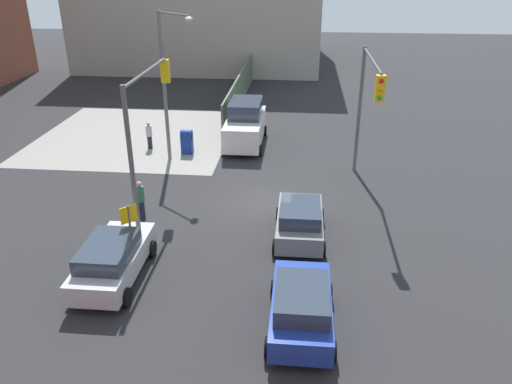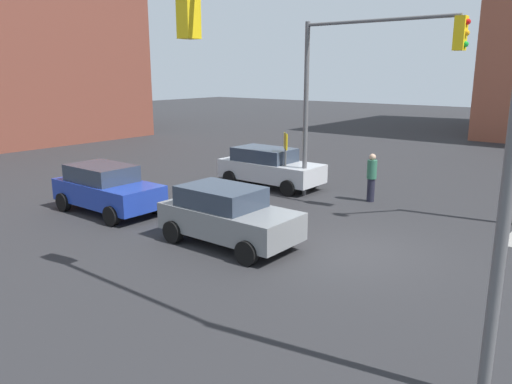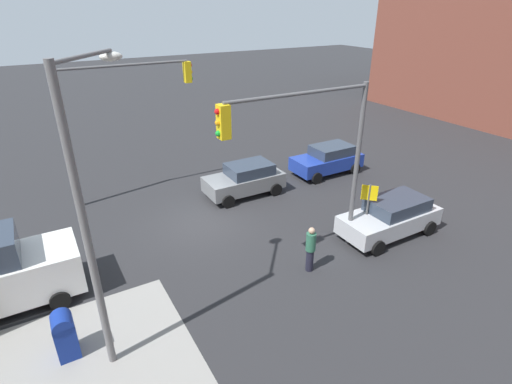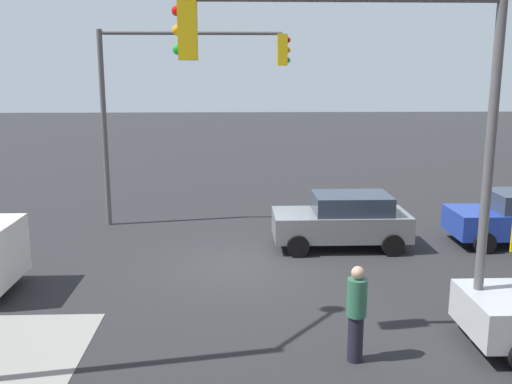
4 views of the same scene
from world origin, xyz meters
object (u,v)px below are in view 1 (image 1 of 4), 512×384
object	(u,v)px
van_white_delivery	(245,124)
pedestrian_waiting	(149,135)
coupe_silver	(112,259)
coupe_blue	(301,306)
sedan_gray	(300,220)
mailbox_blue	(187,141)
traffic_signal_se_corner	(367,96)
traffic_signal_nw_corner	(147,119)
pedestrian_crossing	(141,200)
street_lamp_corner	(168,77)

from	to	relation	value
van_white_delivery	pedestrian_waiting	xyz separation A→B (m)	(-1.32, 5.60, -0.45)
coupe_silver	coupe_blue	bearing A→B (deg)	-106.91
sedan_gray	van_white_delivery	xyz separation A→B (m)	(11.16, 3.45, 0.44)
mailbox_blue	sedan_gray	world-z (taller)	sedan_gray
traffic_signal_se_corner	mailbox_blue	bearing A→B (deg)	66.51
sedan_gray	coupe_blue	xyz separation A→B (m)	(-5.44, -0.12, 0.00)
mailbox_blue	pedestrian_waiting	world-z (taller)	pedestrian_waiting
traffic_signal_nw_corner	pedestrian_waiting	distance (m)	10.26
coupe_silver	sedan_gray	bearing A→B (deg)	-62.13
pedestrian_waiting	coupe_blue	bearing A→B (deg)	133.74
traffic_signal_se_corner	pedestrian_crossing	size ratio (longest dim) A/B	3.61
van_white_delivery	coupe_silver	bearing A→B (deg)	168.23
traffic_signal_nw_corner	coupe_blue	distance (m)	9.61
coupe_silver	pedestrian_waiting	bearing A→B (deg)	10.92
coupe_silver	van_white_delivery	size ratio (longest dim) A/B	0.82
mailbox_blue	coupe_blue	distance (m)	16.17
mailbox_blue	pedestrian_crossing	world-z (taller)	pedestrian_crossing
street_lamp_corner	sedan_gray	size ratio (longest dim) A/B	2.01
traffic_signal_se_corner	pedestrian_crossing	bearing A→B (deg)	112.77
pedestrian_crossing	pedestrian_waiting	size ratio (longest dim) A/B	1.12
traffic_signal_se_corner	mailbox_blue	world-z (taller)	traffic_signal_se_corner
pedestrian_crossing	sedan_gray	bearing A→B (deg)	-116.26
coupe_silver	van_white_delivery	xyz separation A→B (m)	(14.59, -3.04, 0.44)
street_lamp_corner	pedestrian_crossing	size ratio (longest dim) A/B	4.44
mailbox_blue	pedestrian_crossing	bearing A→B (deg)	178.60
traffic_signal_se_corner	van_white_delivery	distance (m)	9.37
traffic_signal_se_corner	coupe_silver	distance (m)	13.23
traffic_signal_nw_corner	pedestrian_waiting	size ratio (longest dim) A/B	4.03
coupe_blue	traffic_signal_nw_corner	bearing A→B (deg)	45.25
mailbox_blue	pedestrian_crossing	xyz separation A→B (m)	(-8.20, 0.20, 0.18)
coupe_blue	pedestrian_waiting	xyz separation A→B (m)	(15.28, 9.17, -0.01)
traffic_signal_nw_corner	traffic_signal_se_corner	distance (m)	9.99
traffic_signal_nw_corner	street_lamp_corner	world-z (taller)	street_lamp_corner
pedestrian_crossing	van_white_delivery	bearing A→B (deg)	-36.17
van_white_delivery	street_lamp_corner	bearing A→B (deg)	130.30
traffic_signal_se_corner	coupe_blue	world-z (taller)	traffic_signal_se_corner
traffic_signal_nw_corner	coupe_silver	xyz separation A→B (m)	(-4.20, 0.34, -3.81)
coupe_silver	van_white_delivery	world-z (taller)	van_white_delivery
van_white_delivery	sedan_gray	bearing A→B (deg)	-162.84
mailbox_blue	pedestrian_crossing	distance (m)	8.20
sedan_gray	pedestrian_waiting	distance (m)	13.37
street_lamp_corner	coupe_blue	distance (m)	15.77
van_white_delivery	pedestrian_waiting	bearing A→B (deg)	103.22
coupe_blue	pedestrian_waiting	world-z (taller)	coupe_blue
sedan_gray	traffic_signal_se_corner	bearing A→B (deg)	-29.15
traffic_signal_nw_corner	mailbox_blue	size ratio (longest dim) A/B	4.55
street_lamp_corner	van_white_delivery	bearing A→B (deg)	-49.70
traffic_signal_nw_corner	coupe_silver	bearing A→B (deg)	175.38
street_lamp_corner	coupe_silver	xyz separation A→B (m)	(-11.44, -0.67, -3.86)
traffic_signal_nw_corner	traffic_signal_se_corner	xyz separation A→B (m)	(4.34, -9.00, 0.03)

